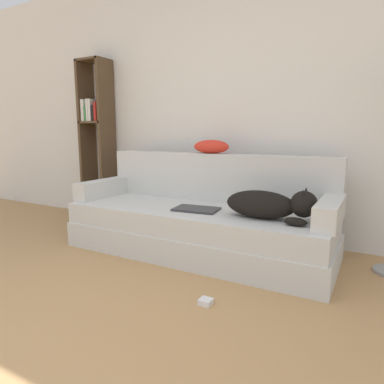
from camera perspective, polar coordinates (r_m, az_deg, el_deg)
wall_back at (r=3.47m, az=7.09°, el=15.13°), size 8.16×0.06×2.70m
couch at (r=2.96m, az=0.90°, el=-6.44°), size 2.26×0.84×0.40m
couch_backrest at (r=3.18m, az=3.86°, el=2.45°), size 2.22×0.15×0.44m
couch_arm_left at (r=3.50m, az=-14.56°, el=0.60°), size 0.15×0.65×0.17m
couch_arm_right at (r=2.58m, az=22.04°, el=-3.09°), size 0.15×0.65×0.17m
dog at (r=2.58m, az=12.81°, el=-2.02°), size 0.67×0.27×0.25m
laptop at (r=2.82m, az=0.71°, el=-2.87°), size 0.38×0.27×0.02m
throw_pillow at (r=3.19m, az=3.23°, el=7.56°), size 0.35×0.19×0.12m
bookshelf at (r=4.22m, az=-15.63°, el=9.64°), size 0.35×0.26×1.85m
power_adapter at (r=2.18m, az=2.30°, el=-17.80°), size 0.08×0.08×0.03m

